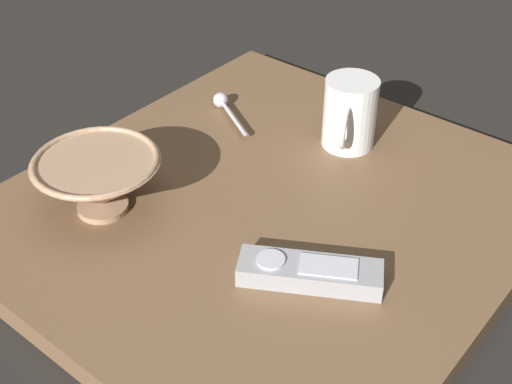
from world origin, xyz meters
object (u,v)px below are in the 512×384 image
object	(u,v)px
coffee_mug	(350,114)
teaspoon	(223,104)
cereal_bowl	(99,181)
tv_remote_near	(310,272)

from	to	relation	value
coffee_mug	teaspoon	world-z (taller)	coffee_mug
cereal_bowl	teaspoon	xyz separation A→B (m)	(0.04, -0.27, -0.03)
coffee_mug	teaspoon	bearing A→B (deg)	11.45
teaspoon	coffee_mug	bearing A→B (deg)	-168.55
coffee_mug	teaspoon	size ratio (longest dim) A/B	0.99
cereal_bowl	coffee_mug	distance (m)	0.35
tv_remote_near	teaspoon	bearing A→B (deg)	-34.36
tv_remote_near	coffee_mug	bearing A→B (deg)	-65.22
cereal_bowl	teaspoon	distance (m)	0.28
cereal_bowl	tv_remote_near	world-z (taller)	cereal_bowl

